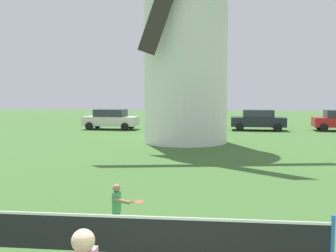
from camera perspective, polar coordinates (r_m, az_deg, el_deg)
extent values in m
cylinder|color=white|center=(22.97, 2.52, 11.21)|extent=(4.75, 4.75, 10.84)
cylinder|color=blue|center=(6.51, 22.50, -16.39)|extent=(0.06, 0.06, 1.10)
cube|color=black|center=(6.28, -2.10, -15.58)|extent=(5.22, 0.01, 0.55)
cube|color=white|center=(6.19, -2.11, -13.02)|extent=(5.22, 0.02, 0.04)
sphere|color=#DBB28E|center=(4.10, -12.09, -15.81)|extent=(0.23, 0.23, 0.23)
cylinder|color=slate|center=(8.28, -7.21, -13.70)|extent=(0.10, 0.10, 0.48)
cylinder|color=slate|center=(8.15, -7.47, -14.00)|extent=(0.10, 0.10, 0.48)
cube|color=#4CB266|center=(8.08, -7.38, -10.80)|extent=(0.13, 0.24, 0.43)
sphere|color=tan|center=(8.01, -7.40, -8.81)|extent=(0.16, 0.16, 0.16)
cylinder|color=tan|center=(8.23, -7.10, -10.66)|extent=(0.07, 0.07, 0.32)
cylinder|color=tan|center=(7.90, -6.61, -10.67)|extent=(0.33, 0.08, 0.12)
cylinder|color=#D84C33|center=(7.87, -5.69, -10.72)|extent=(0.22, 0.03, 0.04)
ellipsoid|color=#D84C33|center=(7.83, -4.10, -10.80)|extent=(0.19, 0.24, 0.03)
cube|color=silver|center=(31.25, -8.24, 0.72)|extent=(4.32, 2.04, 0.70)
cube|color=#2D333D|center=(31.21, -8.25, 1.87)|extent=(2.46, 1.69, 0.56)
cylinder|color=black|center=(31.64, -5.29, 0.16)|extent=(0.61, 0.23, 0.60)
cylinder|color=black|center=(30.02, -6.21, -0.10)|extent=(0.61, 0.23, 0.60)
cylinder|color=black|center=(32.56, -10.10, 0.24)|extent=(0.61, 0.23, 0.60)
cylinder|color=black|center=(30.99, -11.24, -0.01)|extent=(0.61, 0.23, 0.60)
cube|color=#334C99|center=(30.50, 2.61, 0.66)|extent=(4.69, 2.53, 0.70)
cube|color=#2D333D|center=(30.46, 2.61, 1.84)|extent=(2.73, 1.95, 0.56)
cylinder|color=black|center=(31.01, 5.71, 0.06)|extent=(0.62, 0.29, 0.60)
cylinder|color=black|center=(29.35, 5.03, -0.20)|extent=(0.62, 0.29, 0.60)
cylinder|color=black|center=(31.76, 0.37, 0.20)|extent=(0.62, 0.29, 0.60)
cylinder|color=black|center=(30.15, -0.59, -0.05)|extent=(0.62, 0.29, 0.60)
cube|color=#1E232D|center=(30.87, 12.82, 0.60)|extent=(4.15, 1.94, 0.70)
cube|color=#2D333D|center=(30.83, 12.84, 1.76)|extent=(2.36, 1.63, 0.56)
cylinder|color=black|center=(31.84, 15.20, 0.04)|extent=(0.61, 0.22, 0.60)
cylinder|color=black|center=(30.16, 15.50, -0.22)|extent=(0.61, 0.22, 0.60)
cylinder|color=black|center=(31.70, 10.24, 0.11)|extent=(0.61, 0.22, 0.60)
cylinder|color=black|center=(30.01, 10.26, -0.15)|extent=(0.61, 0.22, 0.60)
cylinder|color=black|center=(32.84, 20.89, 0.03)|extent=(0.61, 0.22, 0.60)
cylinder|color=black|center=(31.18, 21.48, -0.22)|extent=(0.61, 0.22, 0.60)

